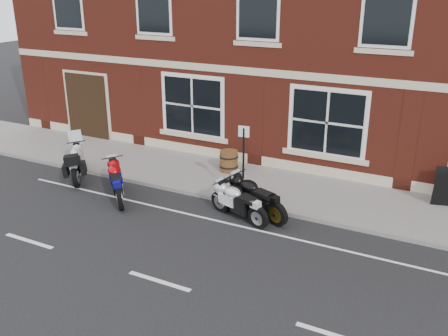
% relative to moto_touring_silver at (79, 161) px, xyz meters
% --- Properties ---
extents(ground, '(80.00, 80.00, 0.00)m').
position_rel_moto_touring_silver_xyz_m(ground, '(5.85, -0.96, -0.60)').
color(ground, black).
rests_on(ground, ground).
extents(sidewalk, '(30.00, 3.00, 0.12)m').
position_rel_moto_touring_silver_xyz_m(sidewalk, '(5.85, 2.04, -0.54)').
color(sidewalk, slate).
rests_on(sidewalk, ground).
extents(kerb, '(30.00, 0.16, 0.12)m').
position_rel_moto_touring_silver_xyz_m(kerb, '(5.85, 0.46, -0.54)').
color(kerb, slate).
rests_on(kerb, ground).
extents(moto_touring_silver, '(1.44, 1.88, 1.47)m').
position_rel_moto_touring_silver_xyz_m(moto_touring_silver, '(0.00, 0.00, 0.00)').
color(moto_touring_silver, black).
rests_on(moto_touring_silver, ground).
extents(moto_sport_red, '(1.64, 1.81, 1.03)m').
position_rel_moto_touring_silver_xyz_m(moto_sport_red, '(2.24, -0.74, -0.00)').
color(moto_sport_red, black).
rests_on(moto_sport_red, ground).
extents(moto_sport_black, '(2.20, 0.98, 1.04)m').
position_rel_moto_touring_silver_xyz_m(moto_sport_black, '(6.41, 0.06, -0.00)').
color(moto_sport_black, black).
rests_on(moto_sport_black, ground).
extents(moto_sport_silver, '(2.02, 0.78, 0.94)m').
position_rel_moto_touring_silver_xyz_m(moto_sport_silver, '(6.09, -0.37, -0.06)').
color(moto_sport_silver, black).
rests_on(moto_sport_silver, ground).
extents(moto_naked_black, '(1.93, 0.93, 0.92)m').
position_rel_moto_touring_silver_xyz_m(moto_naked_black, '(6.11, -0.23, -0.07)').
color(moto_naked_black, black).
rests_on(moto_naked_black, ground).
extents(a_board_sign, '(0.74, 0.59, 1.08)m').
position_rel_moto_touring_silver_xyz_m(a_board_sign, '(11.12, 2.97, 0.06)').
color(a_board_sign, black).
rests_on(a_board_sign, sidewalk).
extents(barrel_planter, '(0.64, 0.64, 0.72)m').
position_rel_moto_touring_silver_xyz_m(barrel_planter, '(4.32, 2.56, -0.12)').
color(barrel_planter, '#4E3C14').
rests_on(barrel_planter, sidewalk).
extents(parking_sign, '(0.32, 0.06, 2.29)m').
position_rel_moto_touring_silver_xyz_m(parking_sign, '(5.78, 0.59, 0.84)').
color(parking_sign, black).
rests_on(parking_sign, sidewalk).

